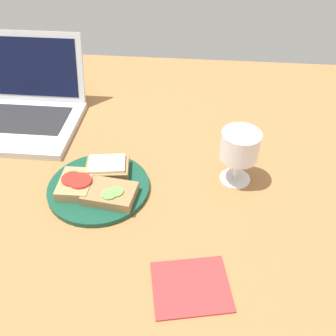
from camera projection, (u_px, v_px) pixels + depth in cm
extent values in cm
cube|color=#9E6B3D|center=(135.00, 193.00, 87.15)|extent=(140.00, 140.00, 3.00)
cylinder|color=#144733|center=(99.00, 188.00, 85.45)|extent=(23.14, 23.14, 1.23)
cube|color=#A88456|center=(76.00, 184.00, 83.59)|extent=(7.31, 9.32, 2.41)
cylinder|color=red|center=(72.00, 179.00, 82.86)|extent=(4.63, 4.63, 0.47)
cylinder|color=red|center=(80.00, 181.00, 82.33)|extent=(5.01, 5.01, 0.53)
cube|color=#937047|center=(110.00, 194.00, 81.54)|extent=(11.94, 9.05, 2.22)
cylinder|color=#6BB74C|center=(116.00, 192.00, 80.08)|extent=(3.03, 3.03, 0.40)
cylinder|color=#6BB74C|center=(109.00, 194.00, 79.56)|extent=(3.30, 3.30, 0.40)
cube|color=#937047|center=(108.00, 169.00, 87.78)|extent=(10.71, 8.53, 2.27)
cube|color=#F4EAB7|center=(107.00, 164.00, 86.79)|extent=(9.24, 7.45, 0.75)
cylinder|color=white|center=(235.00, 178.00, 88.38)|extent=(7.14, 7.14, 0.40)
cylinder|color=white|center=(237.00, 168.00, 86.16)|extent=(1.15, 1.15, 6.39)
cylinder|color=white|center=(240.00, 145.00, 81.95)|extent=(8.67, 8.67, 6.49)
cylinder|color=white|center=(239.00, 150.00, 82.85)|extent=(7.97, 7.97, 3.73)
cube|color=silver|center=(12.00, 126.00, 103.75)|extent=(35.53, 25.60, 1.77)
cube|color=#232326|center=(15.00, 118.00, 104.86)|extent=(29.14, 14.08, 0.16)
cube|color=silver|center=(25.00, 66.00, 108.63)|extent=(34.82, 6.16, 19.19)
cube|color=black|center=(24.00, 67.00, 108.26)|extent=(31.27, 4.68, 15.98)
cube|color=#B23333|center=(191.00, 286.00, 66.76)|extent=(15.77, 14.07, 0.40)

